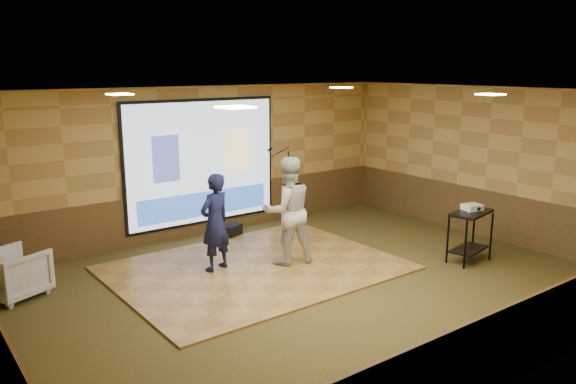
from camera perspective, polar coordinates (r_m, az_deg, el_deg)
ground at (r=8.97m, az=2.18°, el=-9.45°), size 9.00×9.00×0.00m
room_shell at (r=8.41m, az=2.30°, el=3.88°), size 9.04×7.04×3.02m
wainscot_back at (r=11.61m, az=-8.59°, el=-1.95°), size 9.00×0.04×0.95m
wainscot_front at (r=6.68m, az=21.81°, el=-14.10°), size 9.00×0.04×0.95m
wainscot_right at (r=12.01m, az=19.16°, el=-2.03°), size 0.04×7.00×0.95m
projector_screen at (r=11.36m, az=-8.65°, el=2.89°), size 3.32×0.06×2.52m
downlight_nw at (r=8.82m, az=-16.72°, el=9.49°), size 0.32×0.32×0.02m
downlight_ne at (r=11.12m, az=5.44°, el=10.52°), size 0.32×0.32×0.02m
downlight_sw at (r=5.83m, az=-5.37°, el=8.58°), size 0.32×0.32×0.02m
downlight_se at (r=8.93m, az=19.88°, el=9.31°), size 0.32×0.32×0.02m
dance_floor at (r=9.67m, az=-3.27°, el=-7.68°), size 4.69×3.61×0.03m
player_left at (r=9.37m, az=-7.42°, el=-3.07°), size 0.68×0.54×1.64m
player_right at (r=9.59m, az=-0.05°, el=-1.90°), size 1.05×0.90×1.86m
av_table at (r=10.32m, az=18.04°, el=-3.41°), size 0.87×0.46×0.92m
projector at (r=10.33m, az=18.19°, el=-1.48°), size 0.35×0.31×0.10m
mic_stand at (r=12.23m, az=-0.18°, el=-0.96°), size 0.67×0.28×1.72m
banquet_chair at (r=9.36m, az=-25.99°, el=-7.43°), size 1.05×1.04×0.74m
duffel_bag at (r=11.43m, az=-5.72°, el=-3.94°), size 0.47×0.40×0.25m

